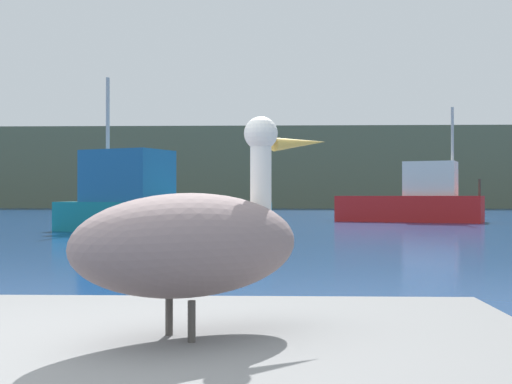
# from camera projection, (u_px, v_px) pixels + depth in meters

# --- Properties ---
(hillside_backdrop) EXTENTS (140.00, 16.04, 7.26)m
(hillside_backdrop) POSITION_uv_depth(u_px,v_px,m) (265.00, 170.00, 66.92)
(hillside_backdrop) COLOR #5B664C
(hillside_backdrop) RESTS_ON ground
(pelican) EXTENTS (1.11, 1.00, 0.89)m
(pelican) POSITION_uv_depth(u_px,v_px,m) (194.00, 242.00, 2.64)
(pelican) COLOR gray
(pelican) RESTS_ON pier_dock
(fishing_boat_teal) EXTENTS (6.94, 4.69, 4.92)m
(fishing_boat_teal) POSITION_uv_depth(u_px,v_px,m) (148.00, 202.00, 20.94)
(fishing_boat_teal) COLOR teal
(fishing_boat_teal) RESTS_ON ground
(fishing_boat_red) EXTENTS (6.38, 4.10, 4.85)m
(fishing_boat_red) POSITION_uv_depth(u_px,v_px,m) (414.00, 201.00, 28.95)
(fishing_boat_red) COLOR red
(fishing_boat_red) RESTS_ON ground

